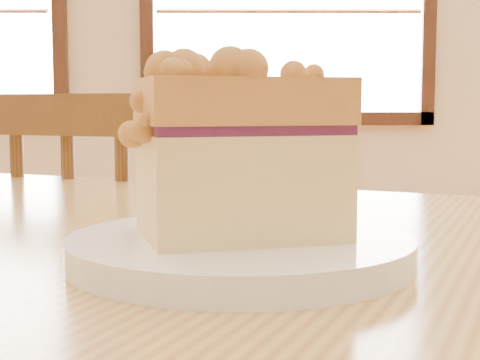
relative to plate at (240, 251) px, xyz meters
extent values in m
cube|color=#33160D|center=(0.32, 3.97, 0.00)|extent=(1.76, 0.06, 0.08)
cube|color=#994D23|center=(0.32, 3.94, 0.64)|extent=(1.56, 0.05, 0.03)
cube|color=tan|center=(-0.08, 0.11, -0.03)|extent=(1.25, 1.07, 0.04)
cylinder|color=brown|center=(-0.08, 0.48, -0.12)|extent=(0.03, 0.03, 0.43)
cube|color=brown|center=(-0.23, 0.54, 0.08)|extent=(0.35, 0.17, 0.06)
cylinder|color=brown|center=(-0.15, 0.51, -0.13)|extent=(0.02, 0.02, 0.38)
cylinder|color=brown|center=(-0.23, 0.54, -0.13)|extent=(0.02, 0.02, 0.38)
cylinder|color=brown|center=(-0.31, 0.57, -0.13)|extent=(0.02, 0.02, 0.38)
cylinder|color=white|center=(0.00, 0.00, 0.00)|extent=(0.22, 0.22, 0.02)
cylinder|color=white|center=(0.00, 0.00, 0.00)|extent=(0.15, 0.15, 0.01)
cube|color=#FFD990|center=(0.00, 0.00, 0.04)|extent=(0.14, 0.12, 0.07)
cube|color=#451333|center=(0.00, 0.00, 0.08)|extent=(0.14, 0.12, 0.01)
cube|color=#BF823C|center=(0.00, 0.00, 0.10)|extent=(0.14, 0.12, 0.03)
sphere|color=#BF823C|center=(0.01, -0.01, 0.11)|extent=(0.02, 0.02, 0.02)
sphere|color=#BF823C|center=(-0.03, -0.03, 0.11)|extent=(0.01, 0.01, 0.01)
sphere|color=#BF823C|center=(0.02, -0.03, 0.11)|extent=(0.01, 0.01, 0.01)
sphere|color=#BF823C|center=(0.03, 0.02, 0.12)|extent=(0.02, 0.02, 0.02)
sphere|color=#BF823C|center=(-0.01, 0.00, 0.12)|extent=(0.03, 0.03, 0.03)
sphere|color=#BF823C|center=(0.00, -0.01, 0.11)|extent=(0.01, 0.01, 0.01)
sphere|color=#BF823C|center=(-0.02, 0.00, 0.11)|extent=(0.02, 0.02, 0.02)
sphere|color=#BF823C|center=(-0.04, 0.02, 0.11)|extent=(0.01, 0.01, 0.01)
sphere|color=#BF823C|center=(0.04, 0.04, 0.12)|extent=(0.02, 0.02, 0.02)
sphere|color=#BF823C|center=(0.03, 0.04, 0.11)|extent=(0.02, 0.02, 0.02)
sphere|color=#BF823C|center=(-0.02, -0.01, 0.12)|extent=(0.02, 0.02, 0.02)
sphere|color=#BF823C|center=(-0.02, 0.02, 0.12)|extent=(0.02, 0.02, 0.02)
sphere|color=#BF823C|center=(0.04, 0.03, 0.11)|extent=(0.01, 0.01, 0.01)
sphere|color=#BF823C|center=(0.02, -0.02, 0.11)|extent=(0.02, 0.02, 0.02)
sphere|color=#BF823C|center=(-0.02, -0.02, 0.11)|extent=(0.01, 0.01, 0.01)
sphere|color=#BF823C|center=(0.00, -0.03, 0.11)|extent=(0.01, 0.01, 0.01)
sphere|color=#BF823C|center=(-0.04, 0.02, 0.12)|extent=(0.02, 0.02, 0.02)
sphere|color=#BF823C|center=(0.03, -0.02, 0.11)|extent=(0.02, 0.02, 0.02)
sphere|color=#BF823C|center=(-0.04, -0.02, 0.11)|extent=(0.01, 0.01, 0.01)
sphere|color=#BF823C|center=(-0.02, 0.03, 0.12)|extent=(0.02, 0.02, 0.02)
sphere|color=#BF823C|center=(0.02, 0.01, 0.11)|extent=(0.01, 0.01, 0.01)
sphere|color=#BF823C|center=(0.04, 0.04, 0.11)|extent=(0.01, 0.01, 0.01)
sphere|color=#BF823C|center=(-0.06, -0.01, 0.11)|extent=(0.02, 0.02, 0.02)
sphere|color=#BF823C|center=(-0.06, -0.02, 0.07)|extent=(0.02, 0.02, 0.02)
sphere|color=#BF823C|center=(-0.06, -0.02, 0.06)|extent=(0.01, 0.01, 0.01)
sphere|color=#BF823C|center=(-0.06, -0.03, 0.06)|extent=(0.02, 0.02, 0.02)
sphere|color=#BF823C|center=(-0.06, -0.02, 0.08)|extent=(0.01, 0.01, 0.01)
camera|label=1|loc=(0.00, -0.47, 0.10)|focal=55.00mm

